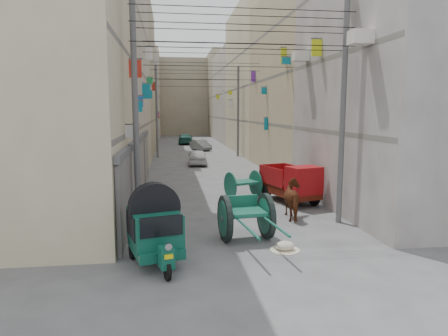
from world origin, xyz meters
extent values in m
plane|color=#4B4C4E|center=(0.00, 0.00, 0.00)|extent=(140.00, 140.00, 0.00)
cube|color=beige|center=(-8.00, 8.00, 6.50)|extent=(8.00, 10.00, 13.00)
cube|color=#66635B|center=(-4.12, 8.00, 3.20)|extent=(0.25, 9.80, 0.18)
cube|color=#66635B|center=(-4.12, 8.00, 6.20)|extent=(0.25, 9.80, 0.18)
cube|color=#ADA295|center=(-8.00, 19.00, 6.00)|extent=(8.00, 12.00, 12.00)
cube|color=#66635B|center=(-4.12, 19.00, 3.20)|extent=(0.25, 11.76, 0.18)
cube|color=#66635B|center=(-4.12, 19.00, 6.20)|extent=(0.25, 11.76, 0.18)
cube|color=#66635B|center=(-4.12, 19.00, 9.20)|extent=(0.25, 11.76, 0.18)
cube|color=gray|center=(-8.00, 32.00, 7.00)|extent=(8.00, 14.00, 14.00)
cube|color=#66635B|center=(-4.12, 32.00, 3.20)|extent=(0.25, 13.72, 0.18)
cube|color=#66635B|center=(-4.12, 32.00, 6.20)|extent=(0.25, 13.72, 0.18)
cube|color=#66635B|center=(-4.12, 32.00, 9.20)|extent=(0.25, 13.72, 0.18)
cube|color=#ACA5A1|center=(-8.00, 46.00, 5.90)|extent=(8.00, 14.00, 11.80)
cube|color=#66635B|center=(-4.12, 46.00, 3.20)|extent=(0.25, 13.72, 0.18)
cube|color=#66635B|center=(-4.12, 46.00, 6.20)|extent=(0.25, 13.72, 0.18)
cube|color=#66635B|center=(-4.12, 46.00, 9.20)|extent=(0.25, 13.72, 0.18)
cube|color=tan|center=(-8.00, 59.00, 6.75)|extent=(8.00, 12.00, 13.50)
cube|color=#66635B|center=(-4.12, 59.00, 3.20)|extent=(0.25, 11.76, 0.18)
cube|color=#66635B|center=(-4.12, 59.00, 6.20)|extent=(0.25, 11.76, 0.18)
cube|color=#66635B|center=(-4.12, 59.00, 9.20)|extent=(0.25, 11.76, 0.18)
cube|color=#ACA5A1|center=(8.00, 8.00, 6.50)|extent=(8.00, 10.00, 13.00)
cube|color=#66635B|center=(4.12, 8.00, 3.20)|extent=(0.25, 9.80, 0.18)
cube|color=#66635B|center=(4.12, 8.00, 6.20)|extent=(0.25, 9.80, 0.18)
cube|color=tan|center=(8.00, 19.00, 6.00)|extent=(8.00, 12.00, 12.00)
cube|color=#66635B|center=(4.12, 19.00, 3.20)|extent=(0.25, 11.76, 0.18)
cube|color=#66635B|center=(4.12, 19.00, 6.20)|extent=(0.25, 11.76, 0.18)
cube|color=#66635B|center=(4.12, 19.00, 9.20)|extent=(0.25, 11.76, 0.18)
cube|color=beige|center=(8.00, 32.00, 7.00)|extent=(8.00, 14.00, 14.00)
cube|color=#66635B|center=(4.12, 32.00, 3.20)|extent=(0.25, 13.72, 0.18)
cube|color=#66635B|center=(4.12, 32.00, 6.20)|extent=(0.25, 13.72, 0.18)
cube|color=#66635B|center=(4.12, 32.00, 9.20)|extent=(0.25, 13.72, 0.18)
cube|color=#ADA295|center=(8.00, 46.00, 5.90)|extent=(8.00, 14.00, 11.80)
cube|color=#66635B|center=(4.12, 46.00, 3.20)|extent=(0.25, 13.72, 0.18)
cube|color=#66635B|center=(4.12, 46.00, 6.20)|extent=(0.25, 13.72, 0.18)
cube|color=#66635B|center=(4.12, 46.00, 9.20)|extent=(0.25, 13.72, 0.18)
cube|color=gray|center=(8.00, 59.00, 6.75)|extent=(8.00, 12.00, 13.50)
cube|color=#66635B|center=(4.12, 59.00, 3.20)|extent=(0.25, 11.76, 0.18)
cube|color=#66635B|center=(4.12, 59.00, 6.20)|extent=(0.25, 11.76, 0.18)
cube|color=#66635B|center=(4.12, 59.00, 9.20)|extent=(0.25, 11.76, 0.18)
cube|color=gray|center=(0.00, 66.00, 6.50)|extent=(22.00, 10.00, 13.00)
cube|color=#4B4B50|center=(-3.92, 4.80, 1.30)|extent=(0.12, 3.00, 2.60)
cube|color=#515053|center=(-3.90, 4.80, 2.75)|extent=(0.18, 3.20, 0.25)
cube|color=#4B4B50|center=(-3.92, 8.50, 1.30)|extent=(0.12, 3.00, 2.60)
cube|color=#515053|center=(-3.90, 8.50, 2.75)|extent=(0.18, 3.20, 0.25)
cube|color=#4B4B50|center=(-3.92, 12.20, 1.30)|extent=(0.12, 3.00, 2.60)
cube|color=#515053|center=(-3.90, 12.20, 2.75)|extent=(0.18, 3.20, 0.25)
cube|color=#4B4B50|center=(-3.92, 16.00, 1.30)|extent=(0.12, 3.00, 2.60)
cube|color=#515053|center=(-3.90, 16.00, 2.75)|extent=(0.18, 3.20, 0.25)
cube|color=#CAD517|center=(3.81, 34.28, 5.98)|extent=(0.38, 0.08, 0.41)
cube|color=#B42418|center=(-3.86, 41.61, 3.62)|extent=(0.27, 0.08, 0.71)
cube|color=silver|center=(-3.78, 6.43, 3.35)|extent=(0.44, 0.08, 0.42)
cube|color=#0D758F|center=(-3.77, 15.80, 5.17)|extent=(0.45, 0.08, 0.84)
cube|color=#CAD517|center=(3.79, 44.88, 5.91)|extent=(0.41, 0.08, 0.59)
cube|color=#0D758F|center=(-3.81, 9.76, 4.24)|extent=(0.38, 0.08, 0.44)
cube|color=silver|center=(3.78, 33.54, 4.85)|extent=(0.43, 0.08, 0.72)
cube|color=silver|center=(3.86, 39.62, 6.25)|extent=(0.28, 0.08, 0.44)
cube|color=silver|center=(-3.76, 20.00, 7.85)|extent=(0.48, 0.08, 0.84)
cube|color=#6C2BA0|center=(-3.85, 38.07, 3.67)|extent=(0.31, 0.08, 0.44)
cube|color=#0D758F|center=(3.82, 19.02, 5.41)|extent=(0.35, 0.08, 0.45)
cube|color=#6C2BA0|center=(3.83, 22.65, 6.65)|extent=(0.34, 0.08, 0.79)
cube|color=blue|center=(-3.86, 12.02, 4.50)|extent=(0.28, 0.08, 0.52)
cube|color=#B42418|center=(-3.86, 29.62, 6.26)|extent=(0.28, 0.08, 0.74)
cube|color=#0D758F|center=(3.87, 18.51, 3.22)|extent=(0.26, 0.08, 0.80)
cube|color=#0D758F|center=(3.83, 9.37, 6.69)|extent=(0.34, 0.08, 0.55)
cube|color=#B42418|center=(-3.76, 8.55, 5.67)|extent=(0.47, 0.08, 0.67)
cube|color=#1C9B4E|center=(-3.80, 21.15, 6.14)|extent=(0.40, 0.08, 0.47)
cube|color=#0D758F|center=(-3.84, 21.66, 5.24)|extent=(0.32, 0.08, 0.55)
cube|color=#0D758F|center=(3.76, 13.74, 6.73)|extent=(0.47, 0.08, 0.35)
cube|color=#CAD517|center=(3.84, 14.58, 7.07)|extent=(0.32, 0.08, 0.89)
cube|color=#CAD517|center=(3.78, 9.29, 6.73)|extent=(0.44, 0.08, 0.69)
cube|color=#6C2BA0|center=(-4.06, 6.00, 3.00)|extent=(0.10, 3.20, 0.80)
cube|color=#CAD517|center=(-4.06, 15.00, 3.00)|extent=(0.10, 3.20, 0.80)
cube|color=silver|center=(-4.06, 27.00, 3.00)|extent=(0.10, 3.20, 0.80)
cube|color=blue|center=(-4.06, 39.00, 3.00)|extent=(0.10, 3.20, 0.80)
cube|color=blue|center=(4.06, 6.00, 3.00)|extent=(0.10, 3.20, 0.80)
cube|color=gold|center=(4.06, 15.00, 3.00)|extent=(0.10, 3.20, 0.80)
cube|color=#CAD517|center=(4.06, 27.00, 3.00)|extent=(0.10, 3.20, 0.80)
cube|color=silver|center=(4.06, 39.00, 3.00)|extent=(0.10, 3.20, 0.80)
cube|color=beige|center=(3.65, 5.00, 6.40)|extent=(0.70, 0.55, 0.45)
cube|color=beige|center=(3.65, 11.00, 6.60)|extent=(0.70, 0.55, 0.45)
cylinder|color=#515053|center=(-3.60, 6.00, 4.00)|extent=(0.20, 0.20, 8.00)
cylinder|color=#515053|center=(3.60, 6.00, 4.00)|extent=(0.20, 0.20, 8.00)
cylinder|color=#515053|center=(-3.60, 28.00, 4.00)|extent=(0.20, 0.20, 8.00)
cylinder|color=#515053|center=(3.60, 28.00, 4.00)|extent=(0.20, 0.20, 8.00)
cylinder|color=black|center=(0.00, 5.50, 6.20)|extent=(7.40, 0.02, 0.02)
cylinder|color=black|center=(0.00, 5.50, 6.80)|extent=(7.40, 0.02, 0.02)
cylinder|color=black|center=(0.00, 5.50, 7.30)|extent=(7.40, 0.02, 0.02)
cylinder|color=black|center=(0.00, 6.50, 6.20)|extent=(7.40, 0.02, 0.02)
cylinder|color=black|center=(0.00, 6.50, 6.80)|extent=(7.40, 0.02, 0.02)
cylinder|color=black|center=(0.00, 6.50, 7.30)|extent=(7.40, 0.02, 0.02)
cylinder|color=black|center=(0.00, 12.00, 6.20)|extent=(7.40, 0.02, 0.02)
cylinder|color=black|center=(0.00, 12.00, 6.80)|extent=(7.40, 0.02, 0.02)
cylinder|color=black|center=(0.00, 12.00, 7.30)|extent=(7.40, 0.02, 0.02)
cylinder|color=black|center=(0.00, 20.00, 6.20)|extent=(7.40, 0.02, 0.02)
cylinder|color=black|center=(0.00, 20.00, 6.80)|extent=(7.40, 0.02, 0.02)
cylinder|color=black|center=(0.00, 20.00, 7.30)|extent=(7.40, 0.02, 0.02)
cylinder|color=black|center=(0.00, 28.00, 6.20)|extent=(7.40, 0.02, 0.02)
cylinder|color=black|center=(0.00, 28.00, 6.80)|extent=(7.40, 0.02, 0.02)
cylinder|color=black|center=(0.00, 28.00, 7.30)|extent=(7.40, 0.02, 0.02)
cylinder|color=black|center=(-2.61, 1.70, 0.26)|extent=(0.25, 0.54, 0.52)
cylinder|color=black|center=(-3.58, 3.29, 0.26)|extent=(0.25, 0.54, 0.52)
cylinder|color=black|center=(-2.58, 3.55, 0.26)|extent=(0.25, 0.54, 0.52)
cube|color=#0D4938|center=(-2.93, 2.88, 0.45)|extent=(1.60, 2.02, 0.26)
cube|color=#0D4938|center=(-2.63, 1.75, 0.56)|extent=(0.43, 0.49, 0.52)
cylinder|color=silver|center=(-2.57, 1.54, 0.89)|extent=(0.18, 0.09, 0.17)
cube|color=#D4C60B|center=(-2.56, 1.52, 0.66)|extent=(0.21, 0.08, 0.11)
cube|color=#0D4938|center=(-2.94, 2.92, 0.98)|extent=(1.59, 1.86, 0.89)
cube|color=black|center=(-2.73, 2.14, 1.22)|extent=(1.06, 0.34, 0.52)
cube|color=black|center=(-3.54, 2.76, 1.08)|extent=(0.33, 1.10, 0.61)
cube|color=black|center=(-2.35, 3.08, 1.08)|extent=(0.33, 1.10, 0.61)
cube|color=white|center=(-2.72, 2.11, 0.52)|extent=(1.14, 0.35, 0.06)
cylinder|color=black|center=(-0.83, 4.42, 0.73)|extent=(0.32, 1.47, 1.46)
cylinder|color=#12523F|center=(-0.83, 4.42, 0.73)|extent=(0.30, 1.15, 1.14)
cylinder|color=#515053|center=(-0.83, 4.42, 0.73)|extent=(0.25, 0.21, 0.19)
cylinder|color=black|center=(0.52, 4.58, 0.73)|extent=(0.32, 1.47, 1.46)
cylinder|color=#12523F|center=(0.52, 4.58, 0.73)|extent=(0.30, 1.15, 1.14)
cylinder|color=#515053|center=(0.52, 4.58, 0.73)|extent=(0.25, 0.21, 0.19)
cylinder|color=#515053|center=(-0.16, 4.50, 0.73)|extent=(1.41, 0.24, 0.08)
cube|color=#12523F|center=(-0.16, 4.50, 0.92)|extent=(1.22, 1.26, 0.10)
cube|color=#12523F|center=(-0.21, 5.02, 1.15)|extent=(1.10, 0.21, 0.36)
cylinder|color=#12523F|center=(-0.42, 3.16, 0.83)|extent=(0.34, 2.39, 0.07)
cylinder|color=#12523F|center=(0.40, 3.25, 0.83)|extent=(0.34, 2.39, 0.07)
cylinder|color=black|center=(2.50, 8.34, 0.31)|extent=(0.33, 0.63, 0.61)
cylinder|color=black|center=(1.93, 10.29, 0.31)|extent=(0.33, 0.63, 0.61)
cylinder|color=black|center=(3.66, 8.68, 0.31)|extent=(0.33, 0.63, 0.61)
cylinder|color=black|center=(3.08, 10.64, 0.31)|extent=(0.33, 0.63, 0.61)
cube|color=#50150B|center=(2.79, 9.49, 0.51)|extent=(2.16, 3.31, 0.32)
cube|color=maroon|center=(3.09, 8.47, 1.16)|extent=(1.56, 1.31, 1.16)
cube|color=black|center=(3.22, 8.05, 1.25)|extent=(1.17, 0.40, 0.51)
cube|color=#50150B|center=(2.65, 9.98, 0.76)|extent=(1.91, 2.35, 0.11)
cube|color=maroon|center=(2.00, 9.78, 1.16)|extent=(0.63, 1.97, 0.79)
cube|color=maroon|center=(3.30, 10.17, 1.16)|extent=(0.63, 1.97, 0.79)
cube|color=maroon|center=(2.36, 10.94, 1.16)|extent=(1.35, 0.45, 0.79)
cylinder|color=#12523F|center=(0.24, 10.46, 0.63)|extent=(0.44, 1.22, 1.25)
cylinder|color=#12523F|center=(1.53, 10.86, 0.63)|extent=(0.44, 1.22, 1.25)
cube|color=#12523F|center=(0.89, 10.66, 0.74)|extent=(1.47, 1.37, 0.10)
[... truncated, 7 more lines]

